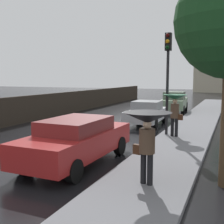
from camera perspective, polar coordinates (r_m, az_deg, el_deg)
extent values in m
cube|color=slate|center=(5.77, 1.09, -20.00)|extent=(2.20, 60.00, 0.14)
cube|color=maroon|center=(9.08, -6.92, -5.99)|extent=(1.87, 4.59, 0.69)
cube|color=maroon|center=(8.94, -7.12, -2.59)|extent=(1.60, 2.32, 0.41)
cylinder|color=black|center=(10.82, -6.46, -5.77)|extent=(0.23, 0.63, 0.63)
cylinder|color=black|center=(10.11, 1.52, -6.64)|extent=(0.23, 0.63, 0.63)
cylinder|color=black|center=(8.46, -17.02, -9.64)|extent=(0.23, 0.63, 0.63)
cylinder|color=black|center=(7.53, -7.52, -11.47)|extent=(0.23, 0.63, 0.63)
cube|color=slate|center=(22.60, 12.18, 1.69)|extent=(1.96, 4.32, 0.69)
cube|color=#4D5C49|center=(22.52, 12.21, 3.25)|extent=(1.60, 2.04, 0.54)
cylinder|color=black|center=(24.10, 10.73, 1.21)|extent=(0.27, 0.69, 0.67)
cylinder|color=black|center=(23.94, 14.38, 1.08)|extent=(0.27, 0.69, 0.67)
cylinder|color=black|center=(21.37, 9.68, 0.52)|extent=(0.27, 0.69, 0.67)
cylinder|color=black|center=(21.18, 13.78, 0.36)|extent=(0.27, 0.69, 0.67)
cube|color=#B2B5BA|center=(16.33, 6.82, -0.50)|extent=(1.77, 3.88, 0.57)
cube|color=gray|center=(16.39, 6.95, 1.35)|extent=(1.51, 1.67, 0.47)
cylinder|color=black|center=(17.77, 5.43, -0.81)|extent=(0.24, 0.61, 0.60)
cylinder|color=black|center=(17.43, 10.27, -1.05)|extent=(0.24, 0.61, 0.60)
cylinder|color=black|center=(15.38, 2.87, -1.99)|extent=(0.24, 0.61, 0.60)
cylinder|color=black|center=(14.98, 8.43, -2.30)|extent=(0.24, 0.61, 0.60)
cylinder|color=black|center=(7.00, 7.50, -11.14)|extent=(0.14, 0.14, 0.76)
cylinder|color=black|center=(7.08, 6.21, -10.90)|extent=(0.14, 0.14, 0.76)
cylinder|color=#4C3828|center=(6.86, 6.93, -5.70)|extent=(0.38, 0.38, 0.58)
sphere|color=tan|center=(6.79, 6.98, -2.45)|extent=(0.20, 0.20, 0.20)
cube|color=#3F2314|center=(7.05, 5.00, -7.34)|extent=(0.22, 0.15, 0.24)
cylinder|color=#4C4C51|center=(6.80, 6.97, -3.13)|extent=(0.02, 0.02, 0.74)
cone|color=black|center=(6.77, 7.00, -1.13)|extent=(1.14, 1.14, 0.26)
cylinder|color=black|center=(12.68, 12.58, -2.98)|extent=(0.14, 0.14, 0.80)
cylinder|color=black|center=(12.74, 11.81, -2.91)|extent=(0.14, 0.14, 0.80)
cylinder|color=#4C3828|center=(12.61, 12.27, 0.22)|extent=(0.35, 0.35, 0.61)
sphere|color=tan|center=(12.57, 12.32, 2.09)|extent=(0.22, 0.22, 0.22)
cube|color=#3F2314|center=(12.57, 13.35, -1.02)|extent=(0.21, 0.13, 0.24)
cylinder|color=#4C4C51|center=(12.58, 12.31, 1.65)|extent=(0.02, 0.02, 0.76)
cone|color=#144C2D|center=(12.56, 12.34, 2.87)|extent=(1.02, 1.02, 0.22)
cylinder|color=black|center=(12.95, 10.83, 3.67)|extent=(0.12, 0.12, 3.67)
cube|color=black|center=(13.02, 11.06, 13.44)|extent=(0.26, 0.26, 0.75)
sphere|color=#360503|center=(12.88, 10.92, 14.63)|extent=(0.17, 0.17, 0.17)
sphere|color=orange|center=(12.85, 10.90, 13.53)|extent=(0.17, 0.17, 0.17)
sphere|color=black|center=(12.82, 10.87, 12.42)|extent=(0.17, 0.17, 0.17)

